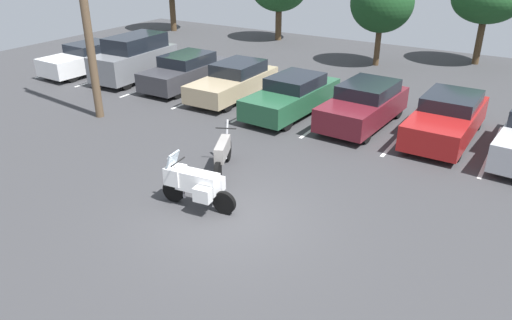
{
  "coord_description": "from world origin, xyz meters",
  "views": [
    {
      "loc": [
        5.95,
        -8.48,
        6.43
      ],
      "look_at": [
        -0.45,
        1.85,
        0.72
      ],
      "focal_mm": 34.32,
      "sensor_mm": 36.0,
      "label": 1
    }
  ],
  "objects_px": {
    "motorcycle_second": "(223,154)",
    "car_charcoal": "(186,71)",
    "motorcycle_touring": "(195,184)",
    "car_green": "(292,95)",
    "car_white": "(89,58)",
    "car_tan": "(234,81)",
    "car_red": "(447,118)",
    "car_maroon": "(364,105)",
    "car_grey": "(135,58)"
  },
  "relations": [
    {
      "from": "car_tan",
      "to": "car_charcoal",
      "type": "bearing_deg",
      "value": 177.46
    },
    {
      "from": "car_grey",
      "to": "car_maroon",
      "type": "relative_size",
      "value": 0.99
    },
    {
      "from": "motorcycle_second",
      "to": "car_tan",
      "type": "height_order",
      "value": "car_tan"
    },
    {
      "from": "car_grey",
      "to": "car_red",
      "type": "bearing_deg",
      "value": 0.65
    },
    {
      "from": "car_charcoal",
      "to": "car_green",
      "type": "distance_m",
      "value": 5.79
    },
    {
      "from": "car_tan",
      "to": "car_white",
      "type": "bearing_deg",
      "value": -177.04
    },
    {
      "from": "motorcycle_touring",
      "to": "car_maroon",
      "type": "bearing_deg",
      "value": 79.0
    },
    {
      "from": "car_red",
      "to": "car_white",
      "type": "bearing_deg",
      "value": -178.53
    },
    {
      "from": "car_green",
      "to": "motorcycle_second",
      "type": "bearing_deg",
      "value": -83.11
    },
    {
      "from": "car_grey",
      "to": "car_maroon",
      "type": "height_order",
      "value": "car_grey"
    },
    {
      "from": "motorcycle_second",
      "to": "car_white",
      "type": "relative_size",
      "value": 0.44
    },
    {
      "from": "car_charcoal",
      "to": "car_green",
      "type": "height_order",
      "value": "car_charcoal"
    },
    {
      "from": "motorcycle_second",
      "to": "motorcycle_touring",
      "type": "bearing_deg",
      "value": -74.37
    },
    {
      "from": "car_white",
      "to": "car_red",
      "type": "relative_size",
      "value": 1.03
    },
    {
      "from": "car_red",
      "to": "car_grey",
      "type": "bearing_deg",
      "value": -179.35
    },
    {
      "from": "motorcycle_touring",
      "to": "car_white",
      "type": "bearing_deg",
      "value": 148.9
    },
    {
      "from": "car_grey",
      "to": "car_charcoal",
      "type": "xyz_separation_m",
      "value": [
        2.82,
        0.28,
        -0.3
      ]
    },
    {
      "from": "car_white",
      "to": "motorcycle_touring",
      "type": "bearing_deg",
      "value": -31.1
    },
    {
      "from": "car_charcoal",
      "to": "car_red",
      "type": "bearing_deg",
      "value": -0.6
    },
    {
      "from": "car_tan",
      "to": "car_red",
      "type": "height_order",
      "value": "car_red"
    },
    {
      "from": "motorcycle_second",
      "to": "car_maroon",
      "type": "xyz_separation_m",
      "value": [
        2.09,
        5.84,
        0.18
      ]
    },
    {
      "from": "car_maroon",
      "to": "car_green",
      "type": "bearing_deg",
      "value": -174.25
    },
    {
      "from": "motorcycle_touring",
      "to": "car_white",
      "type": "xyz_separation_m",
      "value": [
        -12.7,
        7.66,
        0.04
      ]
    },
    {
      "from": "car_white",
      "to": "car_tan",
      "type": "relative_size",
      "value": 1.03
    },
    {
      "from": "car_charcoal",
      "to": "motorcycle_touring",
      "type": "bearing_deg",
      "value": -49.61
    },
    {
      "from": "car_green",
      "to": "car_tan",
      "type": "bearing_deg",
      "value": 170.43
    },
    {
      "from": "motorcycle_second",
      "to": "car_grey",
      "type": "height_order",
      "value": "car_grey"
    },
    {
      "from": "car_tan",
      "to": "motorcycle_second",
      "type": "bearing_deg",
      "value": -58.57
    },
    {
      "from": "motorcycle_touring",
      "to": "car_charcoal",
      "type": "distance_m",
      "value": 10.79
    },
    {
      "from": "car_maroon",
      "to": "motorcycle_touring",
      "type": "bearing_deg",
      "value": -101.0
    },
    {
      "from": "car_grey",
      "to": "car_red",
      "type": "relative_size",
      "value": 0.94
    },
    {
      "from": "motorcycle_touring",
      "to": "car_white",
      "type": "height_order",
      "value": "car_white"
    },
    {
      "from": "car_white",
      "to": "car_red",
      "type": "bearing_deg",
      "value": 1.47
    },
    {
      "from": "motorcycle_second",
      "to": "car_charcoal",
      "type": "bearing_deg",
      "value": 136.05
    },
    {
      "from": "motorcycle_second",
      "to": "car_grey",
      "type": "bearing_deg",
      "value": 147.37
    },
    {
      "from": "car_charcoal",
      "to": "car_green",
      "type": "relative_size",
      "value": 0.94
    },
    {
      "from": "motorcycle_touring",
      "to": "car_red",
      "type": "relative_size",
      "value": 0.45
    },
    {
      "from": "car_charcoal",
      "to": "car_white",
      "type": "bearing_deg",
      "value": -174.45
    },
    {
      "from": "motorcycle_touring",
      "to": "motorcycle_second",
      "type": "height_order",
      "value": "motorcycle_touring"
    },
    {
      "from": "car_white",
      "to": "car_grey",
      "type": "xyz_separation_m",
      "value": [
        2.89,
        0.28,
        0.32
      ]
    },
    {
      "from": "car_white",
      "to": "car_maroon",
      "type": "xyz_separation_m",
      "value": [
        14.23,
        0.2,
        0.05
      ]
    },
    {
      "from": "motorcycle_touring",
      "to": "car_tan",
      "type": "height_order",
      "value": "car_tan"
    },
    {
      "from": "car_white",
      "to": "car_green",
      "type": "height_order",
      "value": "car_green"
    },
    {
      "from": "motorcycle_second",
      "to": "car_tan",
      "type": "distance_m",
      "value": 7.12
    },
    {
      "from": "motorcycle_second",
      "to": "car_white",
      "type": "distance_m",
      "value": 13.38
    },
    {
      "from": "motorcycle_touring",
      "to": "car_green",
      "type": "height_order",
      "value": "car_green"
    },
    {
      "from": "car_white",
      "to": "motorcycle_second",
      "type": "bearing_deg",
      "value": -24.93
    },
    {
      "from": "motorcycle_touring",
      "to": "car_maroon",
      "type": "relative_size",
      "value": 0.47
    },
    {
      "from": "car_charcoal",
      "to": "car_green",
      "type": "xyz_separation_m",
      "value": [
        5.75,
        -0.63,
        -0.0
      ]
    },
    {
      "from": "car_maroon",
      "to": "car_white",
      "type": "bearing_deg",
      "value": -179.19
    }
  ]
}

